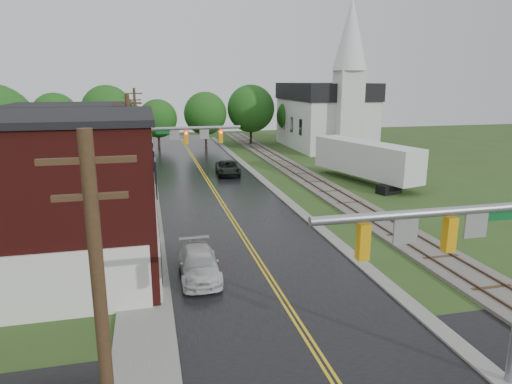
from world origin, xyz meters
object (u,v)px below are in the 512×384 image
object	(u,v)px
tree_left_e	(118,125)
tree_left_c	(63,135)
pickup_white	(199,264)
utility_pole_a	(103,336)
traffic_signal_near	(470,249)
traffic_signal_far	(177,144)
utility_pole_b	(131,160)
brick_building	(9,199)
suv_dark	(228,168)
church	(328,108)
semi_trailer	(366,159)
utility_pole_c	(136,127)

from	to	relation	value
tree_left_e	tree_left_c	bearing A→B (deg)	-129.81
pickup_white	utility_pole_a	bearing A→B (deg)	-103.82
utility_pole_a	pickup_white	distance (m)	13.96
traffic_signal_near	traffic_signal_far	world-z (taller)	same
pickup_white	utility_pole_b	bearing A→B (deg)	110.78
tree_left_e	brick_building	bearing A→B (deg)	-96.71
traffic_signal_near	utility_pole_b	size ratio (longest dim) A/B	0.82
utility_pole_b	suv_dark	size ratio (longest dim) A/B	1.74
brick_building	traffic_signal_near	xyz separation A→B (m)	(15.96, -13.00, 0.82)
traffic_signal_near	church	bearing A→B (deg)	72.28
utility_pole_b	semi_trailer	bearing A→B (deg)	23.27
brick_building	utility_pole_b	size ratio (longest dim) A/B	1.59
utility_pole_b	tree_left_e	world-z (taller)	utility_pole_b
traffic_signal_near	tree_left_c	xyz separation A→B (m)	(-17.32, 37.90, -0.46)
traffic_signal_near	brick_building	bearing A→B (deg)	140.83
utility_pole_a	pickup_white	bearing A→B (deg)	75.59
utility_pole_a	tree_left_c	distance (m)	40.52
church	pickup_white	size ratio (longest dim) A/B	4.11
brick_building	suv_dark	size ratio (longest dim) A/B	2.77
traffic_signal_near	utility_pole_c	xyz separation A→B (m)	(-10.27, 42.00, -0.25)
suv_dark	pickup_white	size ratio (longest dim) A/B	1.06
utility_pole_c	semi_trailer	world-z (taller)	utility_pole_c
traffic_signal_far	utility_pole_b	bearing A→B (deg)	-123.68
utility_pole_c	tree_left_e	distance (m)	2.79
church	traffic_signal_near	distance (m)	54.32
brick_building	traffic_signal_far	size ratio (longest dim) A/B	1.95
utility_pole_a	tree_left_e	size ratio (longest dim) A/B	1.10
traffic_signal_near	utility_pole_a	distance (m)	10.47
suv_dark	traffic_signal_far	bearing A→B (deg)	-113.45
utility_pole_b	pickup_white	distance (m)	10.44
church	utility_pole_a	size ratio (longest dim) A/B	2.22
suv_dark	utility_pole_b	bearing A→B (deg)	-115.25
church	suv_dark	xyz separation A→B (m)	(-17.50, -15.57, -5.12)
church	traffic_signal_far	world-z (taller)	church
pickup_white	traffic_signal_far	bearing A→B (deg)	90.58
traffic_signal_far	suv_dark	world-z (taller)	traffic_signal_far
utility_pole_c	tree_left_e	bearing A→B (deg)	137.16
pickup_white	traffic_signal_near	bearing A→B (deg)	-57.02
utility_pole_b	traffic_signal_near	bearing A→B (deg)	-62.81
brick_building	tree_left_c	bearing A→B (deg)	93.14
brick_building	church	distance (m)	50.58
traffic_signal_far	tree_left_c	bearing A→B (deg)	128.82
church	semi_trailer	size ratio (longest dim) A/B	1.54
utility_pole_b	semi_trailer	size ratio (longest dim) A/B	0.69
semi_trailer	traffic_signal_far	bearing A→B (deg)	-166.65
pickup_white	church	bearing A→B (deg)	60.67
utility_pole_b	semi_trailer	xyz separation A→B (m)	(21.82, 9.38, -2.37)
suv_dark	pickup_white	bearing A→B (deg)	-98.67
utility_pole_b	utility_pole_c	world-z (taller)	same
utility_pole_a	semi_trailer	xyz separation A→B (m)	(21.82, 31.38, -2.37)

